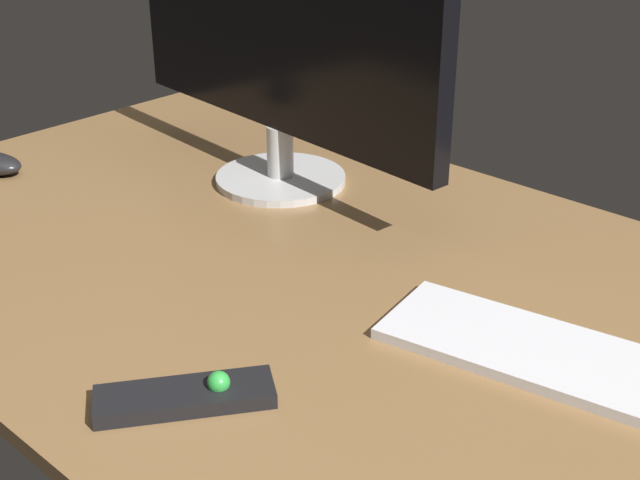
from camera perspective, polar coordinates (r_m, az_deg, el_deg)
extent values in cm
cube|color=olive|center=(112.81, -1.27, -2.11)|extent=(140.00, 84.00, 2.00)
cylinder|color=silver|center=(137.25, -2.54, 3.96)|extent=(19.98, 19.98, 1.16)
cylinder|color=silver|center=(135.60, -2.57, 5.74)|extent=(4.05, 4.05, 7.90)
cube|color=black|center=(129.95, -2.75, 14.03)|extent=(63.83, 8.74, 32.13)
cube|color=white|center=(95.80, 17.08, -7.92)|extent=(46.40, 20.67, 1.23)
cube|color=black|center=(88.47, -8.67, -9.91)|extent=(14.40, 17.28, 1.61)
sphere|color=green|center=(87.89, -6.52, -9.06)|extent=(2.29, 2.29, 2.29)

